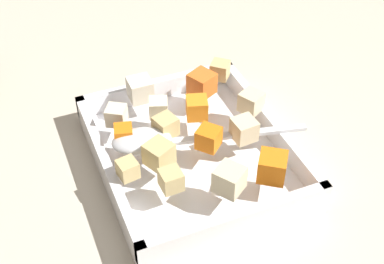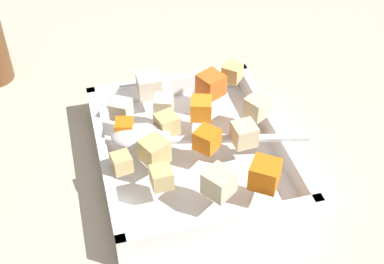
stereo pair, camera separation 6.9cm
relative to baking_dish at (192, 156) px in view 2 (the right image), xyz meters
name	(u,v)px [view 2 (the right image)]	position (x,y,z in m)	size (l,w,h in m)	color
ground_plane	(198,165)	(0.01, 0.01, -0.01)	(4.00, 4.00, 0.00)	#BCB29E
baking_dish	(192,156)	(0.00, 0.00, 0.00)	(0.29, 0.24, 0.05)	silver
carrot_chunk_front_center	(201,108)	(-0.04, 0.02, 0.05)	(0.03, 0.03, 0.03)	orange
carrot_chunk_near_left	(124,128)	(-0.03, -0.08, 0.04)	(0.02, 0.02, 0.02)	orange
carrot_chunk_far_left	(211,85)	(-0.08, 0.05, 0.05)	(0.03, 0.03, 0.03)	orange
carrot_chunk_near_right	(207,139)	(0.02, 0.01, 0.05)	(0.03, 0.03, 0.03)	orange
carrot_chunk_corner_nw	(265,174)	(0.10, 0.06, 0.05)	(0.03, 0.03, 0.03)	orange
potato_chunk_near_spoon	(167,124)	(-0.02, -0.03, 0.05)	(0.03, 0.03, 0.03)	tan
potato_chunk_heap_top	(162,177)	(0.07, -0.06, 0.04)	(0.02, 0.02, 0.02)	tan
potato_chunk_corner_se	(222,182)	(0.10, 0.01, 0.05)	(0.03, 0.03, 0.03)	beige
potato_chunk_mid_left	(257,107)	(-0.02, 0.10, 0.05)	(0.03, 0.03, 0.03)	beige
potato_chunk_back_center	(163,105)	(-0.06, -0.02, 0.04)	(0.02, 0.02, 0.02)	beige
potato_chunk_mid_right	(154,151)	(0.03, -0.06, 0.05)	(0.03, 0.03, 0.03)	tan
potato_chunk_far_right	(244,134)	(0.03, 0.06, 0.05)	(0.03, 0.03, 0.03)	beige
potato_chunk_heap_side	(232,73)	(-0.11, 0.09, 0.04)	(0.03, 0.03, 0.03)	tan
potato_chunk_rim_edge	(122,163)	(0.03, -0.10, 0.04)	(0.02, 0.02, 0.02)	tan
parsnip_chunk_corner_sw	(149,86)	(-0.10, -0.04, 0.05)	(0.03, 0.03, 0.03)	silver
parsnip_chunk_corner_ne	(121,109)	(-0.07, -0.08, 0.04)	(0.03, 0.03, 0.03)	beige
serving_spoon	(152,137)	(-0.01, -0.05, 0.04)	(0.09, 0.26, 0.02)	silver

